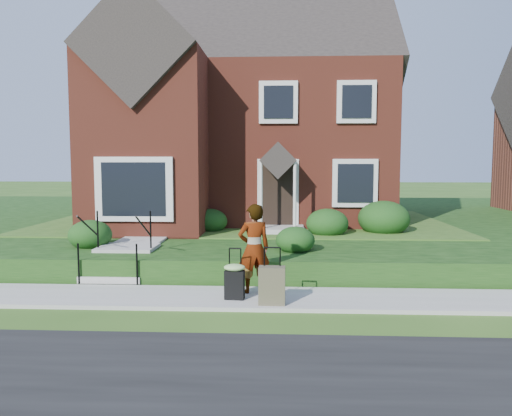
# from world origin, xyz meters

# --- Properties ---
(ground) EXTENTS (120.00, 120.00, 0.00)m
(ground) POSITION_xyz_m (0.00, 0.00, 0.00)
(ground) COLOR #2D5119
(ground) RESTS_ON ground
(sidewalk) EXTENTS (60.00, 1.60, 0.08)m
(sidewalk) POSITION_xyz_m (0.00, 0.00, 0.04)
(sidewalk) COLOR #9E9B93
(sidewalk) RESTS_ON ground
(terrace) EXTENTS (44.00, 20.00, 0.60)m
(terrace) POSITION_xyz_m (4.00, 10.90, 0.30)
(terrace) COLOR black
(terrace) RESTS_ON ground
(walkway) EXTENTS (1.20, 6.00, 0.06)m
(walkway) POSITION_xyz_m (-2.50, 5.00, 0.63)
(walkway) COLOR #9E9B93
(walkway) RESTS_ON terrace
(main_house) EXTENTS (10.40, 10.20, 9.40)m
(main_house) POSITION_xyz_m (-0.21, 9.61, 5.26)
(main_house) COLOR maroon
(main_house) RESTS_ON terrace
(front_steps) EXTENTS (1.40, 2.02, 1.50)m
(front_steps) POSITION_xyz_m (-2.50, 1.84, 0.47)
(front_steps) COLOR #9E9B93
(front_steps) RESTS_ON ground
(foundation_shrubs) EXTENTS (10.39, 4.56, 1.09)m
(foundation_shrubs) POSITION_xyz_m (0.16, 4.94, 1.08)
(foundation_shrubs) COLOR #123810
(foundation_shrubs) RESTS_ON terrace
(woman) EXTENTS (0.77, 0.62, 1.83)m
(woman) POSITION_xyz_m (0.74, 0.32, 1.00)
(woman) COLOR #999999
(woman) RESTS_ON sidewalk
(suitcase_black) EXTENTS (0.45, 0.38, 1.01)m
(suitcase_black) POSITION_xyz_m (0.39, -0.21, 0.47)
(suitcase_black) COLOR black
(suitcase_black) RESTS_ON sidewalk
(suitcase_olive) EXTENTS (0.51, 0.29, 1.08)m
(suitcase_olive) POSITION_xyz_m (1.13, -0.53, 0.44)
(suitcase_olive) COLOR #4D4933
(suitcase_olive) RESTS_ON sidewalk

